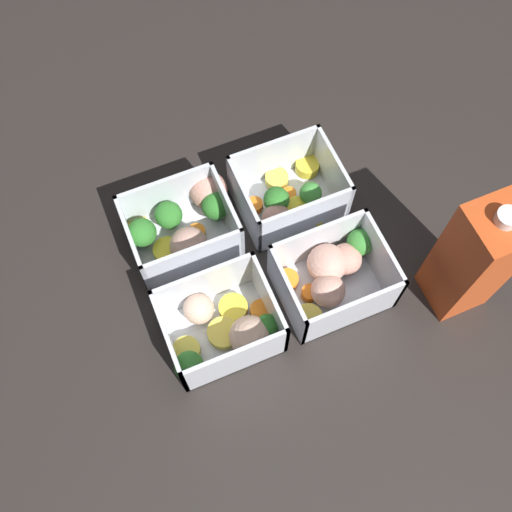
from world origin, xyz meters
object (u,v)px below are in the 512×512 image
at_px(container_near_right, 186,223).
at_px(container_far_left, 333,273).
at_px(container_near_left, 289,198).
at_px(container_far_right, 224,329).
at_px(juice_carton, 474,259).

height_order(container_near_right, container_far_left, same).
bearing_deg(container_near_left, container_far_right, 43.08).
bearing_deg(container_near_right, container_far_left, 136.63).
xyz_separation_m(container_far_left, container_far_right, (0.15, 0.01, -0.00)).
relative_size(container_near_right, container_far_right, 1.08).
xyz_separation_m(container_far_right, juice_carton, (-0.29, 0.05, 0.07)).
distance_m(container_far_right, juice_carton, 0.30).
distance_m(container_near_left, juice_carton, 0.25).
relative_size(container_far_right, juice_carton, 0.71).
height_order(container_far_left, juice_carton, juice_carton).
height_order(container_near_left, juice_carton, juice_carton).
distance_m(container_far_left, container_far_right, 0.15).
bearing_deg(container_far_left, juice_carton, 153.03).
xyz_separation_m(container_near_left, container_far_left, (-0.01, 0.12, 0.00)).
distance_m(container_far_left, juice_carton, 0.17).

